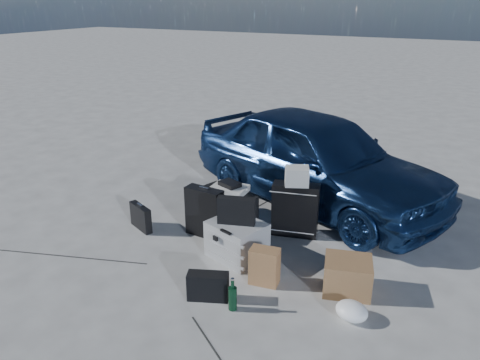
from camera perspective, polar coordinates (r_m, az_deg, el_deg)
name	(u,v)px	position (r m, az deg, el deg)	size (l,w,h in m)	color
ground	(212,269)	(4.90, -3.42, -10.84)	(60.00, 60.00, 0.00)	#BABAB5
car	(316,158)	(6.28, 9.21, 2.67)	(1.47, 3.65, 1.24)	navy
pelican_case	(237,240)	(5.02, -0.38, -7.31)	(0.55, 0.45, 0.40)	#ACAEB2
laptop_bag	(236,211)	(4.85, -0.45, -3.77)	(0.39, 0.10, 0.29)	black
briefcase	(141,217)	(5.74, -12.00, -4.45)	(0.39, 0.09, 0.30)	black
suitcase_left	(205,212)	(5.43, -4.34, -3.94)	(0.45, 0.16, 0.59)	black
suitcase_right	(295,210)	(5.45, 6.74, -3.62)	(0.53, 0.19, 0.64)	black
white_carton	(297,176)	(5.28, 6.95, 0.48)	(0.26, 0.21, 0.21)	beige
duffel_bag	(228,206)	(5.83, -1.51, -3.16)	(0.75, 0.32, 0.38)	black
flat_box_white	(229,189)	(5.73, -1.32, -1.13)	(0.43, 0.32, 0.07)	beige
flat_box_black	(230,184)	(5.72, -1.25, -0.48)	(0.25, 0.18, 0.05)	black
kraft_bag	(264,266)	(4.60, 3.00, -10.47)	(0.28, 0.17, 0.37)	olive
cardboard_box	(347,276)	(4.61, 12.96, -11.30)	(0.44, 0.38, 0.33)	olive
plastic_bag	(352,311)	(4.31, 13.46, -15.26)	(0.29, 0.25, 0.16)	white
messenger_bag	(208,286)	(4.42, -3.92, -12.79)	(0.38, 0.14, 0.27)	black
green_bottle	(233,295)	(4.27, -0.91, -13.80)	(0.08, 0.08, 0.31)	black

